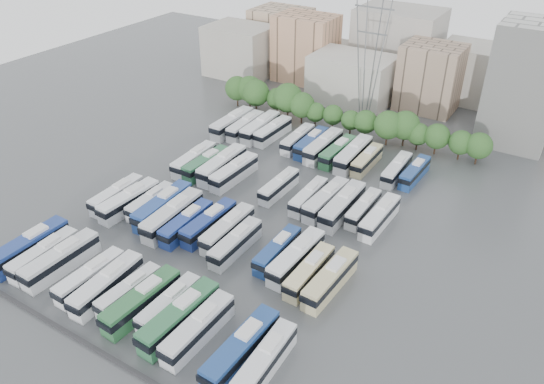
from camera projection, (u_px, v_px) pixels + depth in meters
The scene contains 53 objects.
ground at pixel (236, 221), 91.88m from camera, with size 220.00×220.00×0.00m, color #424447.
parapet at pixel (88, 344), 67.97m from camera, with size 56.00×0.50×0.50m, color #2D2D30.
tree_line at pixel (330, 110), 121.25m from camera, with size 64.94×7.98×8.91m.
city_buildings at pixel (366, 59), 142.84m from camera, with size 102.00×35.00×20.00m.
apartment_tower at pixel (525, 85), 111.55m from camera, with size 14.00×14.00×26.00m, color silver.
electricity_pylon at pixel (371, 44), 117.14m from camera, with size 9.00×6.91×33.83m.
bus_r0_s0 at pixel (30, 246), 82.43m from camera, with size 2.96×13.38×4.19m.
bus_r0_s1 at pixel (44, 255), 80.97m from camera, with size 2.93×12.06×3.76m.
bus_r0_s2 at pixel (61, 259), 79.79m from camera, with size 3.04×13.01×4.07m.
bus_r0_s4 at pixel (90, 277), 76.78m from camera, with size 2.76×11.74×3.67m.
bus_r0_s5 at pixel (107, 284), 75.13m from camera, with size 3.36×12.82×3.99m.
bus_r0_s6 at pixel (129, 291), 74.42m from camera, with size 2.88×10.87×3.38m.
bus_r0_s7 at pixel (142, 301), 72.29m from camera, with size 3.45×12.98×4.03m.
bus_r0_s8 at pixel (169, 304), 72.10m from camera, with size 2.48×11.21×3.51m.
bus_r0_s9 at pixel (180, 317), 69.64m from camera, with size 3.57×13.54×4.21m.
bus_r0_s10 at pixel (198, 329), 68.05m from camera, with size 2.91×12.49×3.91m.
bus_r0_s12 at pixel (241, 349), 65.10m from camera, with size 3.30×13.36×4.17m.
bus_r0_s13 at pixel (265, 361), 63.78m from camera, with size 2.99×12.04×3.75m.
bus_r1_s0 at pixel (117, 195), 95.64m from camera, with size 2.81×11.81×3.69m.
bus_r1_s1 at pixel (129, 200), 93.79m from camera, with size 3.36×12.74×3.96m.
bus_r1_s2 at pixel (150, 202), 94.03m from camera, with size 2.62×10.83×3.38m.
bus_r1_s3 at pixel (163, 206), 92.02m from camera, with size 3.62×13.62×4.23m.
bus_r1_s4 at pixel (173, 215), 89.59m from camera, with size 3.50×13.81×4.30m.
bus_r1_s5 at pixel (187, 223), 88.14m from camera, with size 2.80×11.91×3.72m.
bus_r1_s6 at pixel (209, 223), 88.09m from camera, with size 2.95×12.33×3.85m.
bus_r1_s7 at pixel (228, 229), 86.61m from camera, with size 2.80×12.35×3.87m.
bus_r1_s8 at pixel (236, 243), 83.55m from camera, with size 2.58×11.73×3.68m.
bus_r1_s10 at pixel (277, 250), 82.15m from camera, with size 2.47×11.17×3.50m.
bus_r1_s11 at pixel (296, 257), 80.30m from camera, with size 3.36×12.99×4.04m.
bus_r1_s12 at pixel (309, 272), 77.75m from camera, with size 2.67×11.64×3.64m.
bus_r1_s13 at pixel (330, 279), 76.14m from camera, with size 3.29×12.62×3.92m.
bus_r2_s1 at pixel (194, 159), 106.85m from camera, with size 3.17×12.37×3.85m.
bus_r2_s2 at pixel (206, 163), 105.47m from camera, with size 3.20×12.25×3.81m.
bus_r2_s3 at pixel (222, 165), 104.61m from camera, with size 3.32×13.61×4.25m.
bus_r2_s4 at pixel (234, 172), 102.49m from camera, with size 3.14×12.60×3.93m.
bus_r2_s7 at pixel (279, 186), 98.52m from camera, with size 2.57×11.03×3.45m.
bus_r2_s9 at pixel (309, 196), 95.41m from camera, with size 2.46×11.07×3.47m.
bus_r2_s10 at pixel (326, 200), 94.03m from camera, with size 3.35×12.75×3.96m.
bus_r2_s11 at pixel (342, 205), 92.26m from camera, with size 3.02×13.45×4.21m.
bus_r2_s12 at pixel (363, 208), 92.14m from camera, with size 2.44×10.86×3.40m.
bus_r2_s13 at pixel (380, 217), 89.71m from camera, with size 2.95×12.07×3.77m.
bus_r3_s0 at pixel (232, 123), 121.37m from camera, with size 2.99×13.59×4.26m.
bus_r3_s1 at pixel (245, 126), 120.34m from camera, with size 3.22×12.60×3.92m.
bus_r3_s2 at pixel (260, 127), 119.51m from camera, with size 3.24×13.32×4.16m.
bus_r3_s3 at pixel (273, 131), 118.35m from camera, with size 2.97×12.10×3.77m.
bus_r3_s5 at pixel (298, 139), 114.97m from camera, with size 2.81×11.72×3.66m.
bus_r3_s6 at pixel (311, 143), 113.31m from camera, with size 2.90×12.09×3.78m.
bus_r3_s7 at pixel (323, 146), 111.65m from camera, with size 3.00×13.21×4.14m.
bus_r3_s8 at pixel (338, 151), 109.87m from camera, with size 3.20×12.21×3.80m.
bus_r3_s9 at pixel (353, 154), 108.44m from camera, with size 3.09×13.54×4.24m.
bus_r3_s10 at pixel (367, 160), 107.09m from camera, with size 2.47×11.23×3.52m.
bus_r3_s12 at pixel (397, 169), 103.66m from camera, with size 2.63×11.47×3.59m.
bus_r3_s13 at pixel (415, 172), 102.89m from camera, with size 2.85×11.17×3.48m.
Camera 1 is at (45.10, -60.67, 52.83)m, focal length 35.00 mm.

